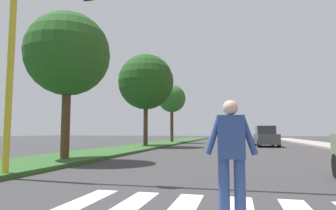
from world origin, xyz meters
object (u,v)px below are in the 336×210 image
traffic_light_gantry (84,14)px  pedestrian_performer (231,153)px  sedan_midblock (266,137)px  tree_far (146,82)px  tree_distant (172,99)px  tree_mid (68,54)px

traffic_light_gantry → pedestrian_performer: (3.75, -2.34, -3.38)m
traffic_light_gantry → sedan_midblock: bearing=72.6°
traffic_light_gantry → pedestrian_performer: bearing=-32.0°
tree_far → pedestrian_performer: 20.85m
pedestrian_performer → tree_far: bearing=111.3°
tree_far → traffic_light_gantry: 17.05m
tree_distant → sedan_midblock: 12.09m
sedan_midblock → tree_distant: bearing=148.1°
tree_mid → pedestrian_performer: tree_mid is taller
tree_distant → traffic_light_gantry: bearing=-82.4°
tree_far → pedestrian_performer: (7.39, -18.96, -4.53)m
tree_mid → traffic_light_gantry: bearing=-53.2°
tree_far → traffic_light_gantry: bearing=-77.6°
traffic_light_gantry → sedan_midblock: (6.18, 19.72, -3.50)m
tree_far → tree_distant: size_ratio=1.18×
tree_distant → sedan_midblock: tree_distant is taller
sedan_midblock → pedestrian_performer: bearing=-96.3°
tree_mid → tree_far: (-0.48, 12.39, 0.92)m
tree_mid → tree_distant: bearing=90.7°
tree_mid → pedestrian_performer: size_ratio=3.68×
tree_distant → sedan_midblock: size_ratio=1.57×
pedestrian_performer → sedan_midblock: bearing=83.7°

